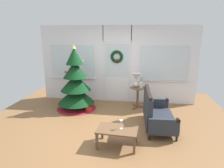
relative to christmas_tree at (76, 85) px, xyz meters
name	(u,v)px	position (x,y,z in m)	size (l,w,h in m)	color
ground_plane	(107,128)	(1.16, -1.18, -0.75)	(6.76, 6.76, 0.00)	brown
back_wall_with_door	(117,64)	(1.16, 0.91, 0.53)	(5.20, 0.19, 2.55)	white
christmas_tree	(76,85)	(0.00, 0.00, 0.00)	(1.22, 1.22, 1.98)	#4C331E
settee_sofa	(155,113)	(2.35, -0.93, -0.37)	(0.78, 1.46, 0.96)	black
side_table	(138,93)	(1.89, 0.36, -0.28)	(0.50, 0.48, 0.66)	brown
table_lamp	(136,78)	(1.83, 0.40, 0.20)	(0.28, 0.28, 0.44)	silver
flower_vase	(141,84)	(1.99, 0.30, 0.03)	(0.11, 0.10, 0.35)	beige
coffee_table	(117,131)	(1.51, -1.93, -0.42)	(0.87, 0.57, 0.39)	brown
wine_glass	(121,122)	(1.59, -1.91, -0.22)	(0.08, 0.08, 0.20)	silver
gift_box	(89,109)	(0.45, -0.19, -0.67)	(0.17, 0.15, 0.17)	red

